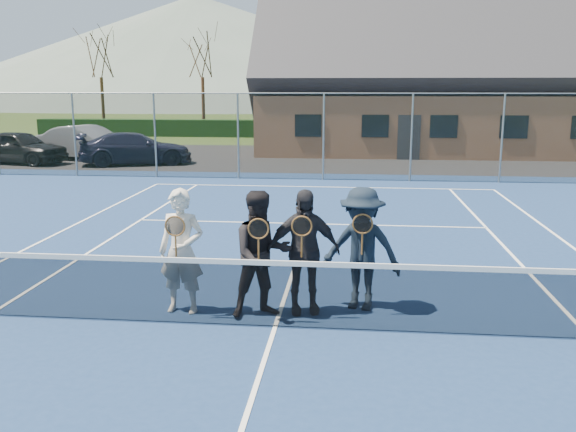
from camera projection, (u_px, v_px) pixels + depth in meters
name	position (u px, v px, depth m)	size (l,w,h in m)	color
ground	(330.00, 159.00, 27.70)	(220.00, 220.00, 0.00)	#2D4117
court_surface	(275.00, 328.00, 8.24)	(30.00, 30.00, 0.02)	navy
tarmac_carpark	(243.00, 158.00, 28.11)	(40.00, 12.00, 0.01)	black
hedge_row	(337.00, 129.00, 39.26)	(40.00, 1.20, 1.10)	black
hill_west	(197.00, 51.00, 101.34)	(110.00, 110.00, 18.00)	#53635A
hill_centre	(475.00, 37.00, 96.34)	(120.00, 120.00, 22.00)	slate
car_a	(19.00, 147.00, 25.83)	(1.68, 4.17, 1.42)	black
car_b	(88.00, 143.00, 27.16)	(1.61, 4.62, 1.52)	gray
car_c	(136.00, 149.00, 25.58)	(1.88, 4.63, 1.34)	black
court_markings	(275.00, 327.00, 8.24)	(11.03, 23.83, 0.01)	white
tennis_net	(275.00, 291.00, 8.13)	(11.68, 0.08, 1.10)	slate
perimeter_fence	(324.00, 137.00, 21.06)	(30.07, 0.07, 3.02)	slate
clubhouse	(414.00, 71.00, 30.35)	(15.60, 8.20, 7.70)	#9E6B4C
tree_a	(99.00, 48.00, 40.78)	(3.20, 3.20, 7.77)	#352313
tree_b	(202.00, 47.00, 40.06)	(3.20, 3.20, 7.77)	#3D2216
tree_c	(370.00, 46.00, 38.94)	(3.20, 3.20, 7.77)	#3C2615
tree_d	(532.00, 45.00, 37.92)	(3.20, 3.20, 7.77)	#371F14
player_a	(182.00, 251.00, 8.66)	(0.69, 0.52, 1.80)	silver
player_b	(262.00, 254.00, 8.50)	(1.07, 0.97, 1.80)	black
player_c	(303.00, 251.00, 8.66)	(1.13, 0.66, 1.80)	black
player_d	(362.00, 249.00, 8.79)	(1.31, 0.98, 1.80)	black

